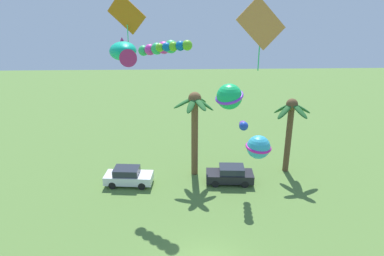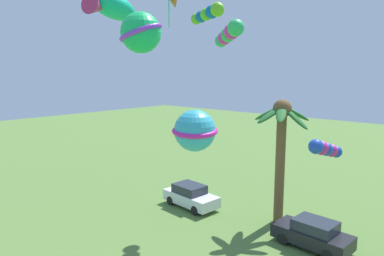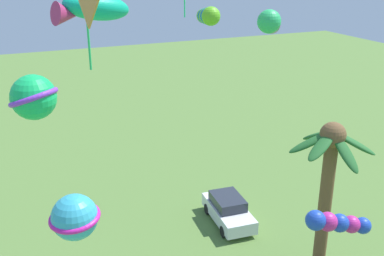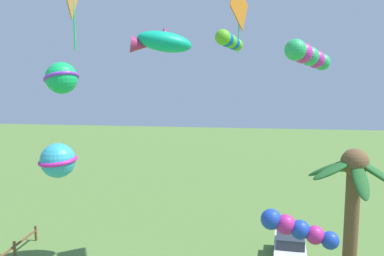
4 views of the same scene
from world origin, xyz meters
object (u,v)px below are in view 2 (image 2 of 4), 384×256
parked_car_1 (191,196)px  kite_ball_6 (141,33)px  palm_tree_1 (281,136)px  kite_tube_4 (325,149)px  parked_car_0 (313,234)px  kite_tube_2 (208,14)px  kite_tube_3 (229,34)px  kite_ball_0 (195,131)px  kite_fish_5 (112,7)px

parked_car_1 → kite_ball_6: (6.71, -9.72, 9.40)m
palm_tree_1 → kite_tube_4: size_ratio=3.05×
parked_car_0 → kite_tube_2: (-4.37, -3.28, 10.96)m
parked_car_0 → kite_tube_3: size_ratio=1.35×
parked_car_0 → kite_ball_0: kite_ball_0 is taller
parked_car_0 → kite_tube_3: 11.80m
kite_tube_3 → kite_ball_6: bearing=-68.6°
parked_car_1 → kite_tube_3: (2.84, 0.16, 10.37)m
palm_tree_1 → parked_car_0: (2.89, -1.74, -4.51)m
kite_ball_0 → kite_tube_2: 8.55m
kite_tube_2 → kite_tube_4: size_ratio=0.96×
kite_ball_6 → palm_tree_1: bearing=95.7°
parked_car_1 → kite_tube_3: bearing=3.1°
parked_car_0 → parked_car_1: 8.46m
parked_car_0 → kite_tube_3: (-5.62, 0.19, 10.37)m
parked_car_0 → parked_car_1: bearing=179.8°
kite_ball_0 → kite_tube_2: bearing=126.5°
kite_tube_3 → kite_fish_5: kite_fish_5 is taller
palm_tree_1 → kite_tube_3: 6.65m
palm_tree_1 → kite_ball_6: bearing=-84.3°
parked_car_0 → kite_ball_6: bearing=-100.3°
kite_ball_0 → kite_tube_3: size_ratio=0.65×
parked_car_0 → kite_ball_0: (-0.04, -9.14, 6.51)m
palm_tree_1 → kite_fish_5: kite_fish_5 is taller
kite_ball_0 → kite_fish_5: kite_fish_5 is taller
palm_tree_1 → kite_ball_0: bearing=-75.3°
palm_tree_1 → parked_car_0: size_ratio=1.85×
palm_tree_1 → kite_ball_6: kite_ball_6 is taller
parked_car_1 → kite_tube_4: 10.34m
kite_tube_4 → kite_ball_6: bearing=-105.6°
kite_ball_0 → kite_tube_2: kite_tube_2 is taller
kite_tube_3 → kite_ball_0: bearing=-59.1°
kite_ball_0 → kite_tube_4: bearing=84.9°
palm_tree_1 → kite_ball_0: size_ratio=3.84×
kite_tube_2 → kite_ball_0: bearing=-53.5°
kite_ball_0 → kite_tube_3: 11.54m
palm_tree_1 → kite_ball_6: size_ratio=3.88×
kite_ball_6 → parked_car_1: bearing=124.6°
parked_car_1 → kite_tube_4: size_ratio=1.66×
parked_car_0 → kite_ball_6: (-1.75, -9.69, 9.40)m
parked_car_1 → palm_tree_1: bearing=17.0°
kite_ball_0 → kite_ball_6: 3.41m
palm_tree_1 → kite_ball_0: 11.43m
kite_ball_6 → kite_tube_3: bearing=111.4°
parked_car_0 → kite_fish_5: (-7.10, -6.83, 11.14)m
kite_fish_5 → kite_ball_6: (5.35, -2.85, -1.74)m
parked_car_1 → kite_ball_6: bearing=-55.4°
kite_tube_3 → kite_ball_6: 10.65m
palm_tree_1 → kite_tube_3: size_ratio=2.49×
parked_car_1 → kite_tube_4: kite_tube_4 is taller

